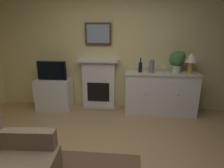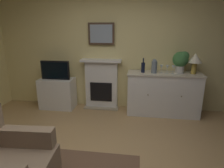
# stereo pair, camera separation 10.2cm
# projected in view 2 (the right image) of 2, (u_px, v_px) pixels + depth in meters

# --- Properties ---
(wall_rear) EXTENTS (5.48, 0.06, 2.62)m
(wall_rear) POSITION_uv_depth(u_px,v_px,m) (119.00, 49.00, 4.10)
(wall_rear) COLOR #EAD68C
(wall_rear) RESTS_ON ground_plane
(fireplace_unit) EXTENTS (0.87, 0.30, 1.10)m
(fireplace_unit) POSITION_uv_depth(u_px,v_px,m) (102.00, 84.00, 4.24)
(fireplace_unit) COLOR white
(fireplace_unit) RESTS_ON ground_plane
(framed_picture) EXTENTS (0.55, 0.04, 0.45)m
(framed_picture) POSITION_uv_depth(u_px,v_px,m) (101.00, 34.00, 3.98)
(framed_picture) COLOR #473323
(sideboard_cabinet) EXTENTS (1.46, 0.49, 0.88)m
(sideboard_cabinet) POSITION_uv_depth(u_px,v_px,m) (163.00, 94.00, 3.93)
(sideboard_cabinet) COLOR white
(sideboard_cabinet) RESTS_ON ground_plane
(table_lamp) EXTENTS (0.26, 0.26, 0.40)m
(table_lamp) POSITION_uv_depth(u_px,v_px,m) (195.00, 60.00, 3.65)
(table_lamp) COLOR #B79338
(table_lamp) RESTS_ON sideboard_cabinet
(wine_bottle) EXTENTS (0.08, 0.08, 0.29)m
(wine_bottle) POSITION_uv_depth(u_px,v_px,m) (143.00, 67.00, 3.81)
(wine_bottle) COLOR black
(wine_bottle) RESTS_ON sideboard_cabinet
(wine_glass_left) EXTENTS (0.07, 0.07, 0.16)m
(wine_glass_left) POSITION_uv_depth(u_px,v_px,m) (161.00, 67.00, 3.76)
(wine_glass_left) COLOR silver
(wine_glass_left) RESTS_ON sideboard_cabinet
(wine_glass_center) EXTENTS (0.07, 0.07, 0.16)m
(wine_glass_center) POSITION_uv_depth(u_px,v_px,m) (167.00, 67.00, 3.73)
(wine_glass_center) COLOR silver
(wine_glass_center) RESTS_ON sideboard_cabinet
(wine_glass_right) EXTENTS (0.07, 0.07, 0.16)m
(wine_glass_right) POSITION_uv_depth(u_px,v_px,m) (173.00, 68.00, 3.69)
(wine_glass_right) COLOR silver
(wine_glass_right) RESTS_ON sideboard_cabinet
(vase_decorative) EXTENTS (0.11, 0.11, 0.28)m
(vase_decorative) POSITION_uv_depth(u_px,v_px,m) (154.00, 66.00, 3.74)
(vase_decorative) COLOR slate
(vase_decorative) RESTS_ON sideboard_cabinet
(tv_cabinet) EXTENTS (0.75, 0.42, 0.67)m
(tv_cabinet) POSITION_uv_depth(u_px,v_px,m) (58.00, 93.00, 4.28)
(tv_cabinet) COLOR white
(tv_cabinet) RESTS_ON ground_plane
(tv_set) EXTENTS (0.62, 0.07, 0.40)m
(tv_set) POSITION_uv_depth(u_px,v_px,m) (55.00, 70.00, 4.10)
(tv_set) COLOR black
(tv_set) RESTS_ON tv_cabinet
(potted_plant_small) EXTENTS (0.30, 0.30, 0.43)m
(potted_plant_small) POSITION_uv_depth(u_px,v_px,m) (181.00, 60.00, 3.73)
(potted_plant_small) COLOR beige
(potted_plant_small) RESTS_ON sideboard_cabinet
(armchair) EXTENTS (0.86, 0.82, 0.92)m
(armchair) POSITION_uv_depth(u_px,v_px,m) (3.00, 166.00, 1.95)
(armchair) COLOR #8C7259
(armchair) RESTS_ON ground_plane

